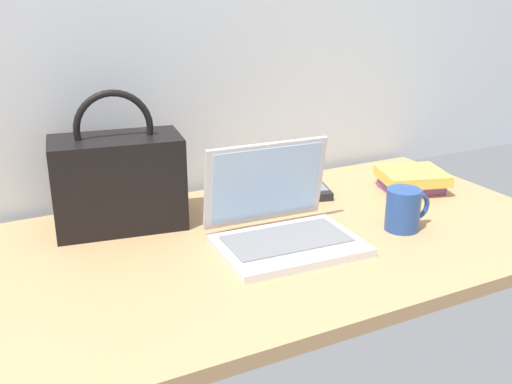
{
  "coord_description": "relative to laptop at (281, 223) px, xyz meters",
  "views": [
    {
      "loc": [
        -0.51,
        -1.09,
        0.59
      ],
      "look_at": [
        0.05,
        0.0,
        0.15
      ],
      "focal_mm": 41.56,
      "sensor_mm": 36.0,
      "label": 1
    }
  ],
  "objects": [
    {
      "name": "handbag",
      "position": [
        -0.3,
        0.26,
        0.07
      ],
      "size": [
        0.32,
        0.2,
        0.33
      ],
      "color": "black",
      "rests_on": "desk"
    },
    {
      "name": "book_stack",
      "position": [
        0.5,
        0.13,
        -0.01
      ],
      "size": [
        0.21,
        0.2,
        0.06
      ],
      "color": "#8C4C8C",
      "rests_on": "desk"
    },
    {
      "name": "desk",
      "position": [
        -0.1,
        0.03,
        -0.06
      ],
      "size": [
        1.6,
        0.76,
        0.03
      ],
      "color": "tan",
      "rests_on": "ground"
    },
    {
      "name": "remote_control_far",
      "position": [
        0.25,
        0.25,
        -0.03
      ],
      "size": [
        0.09,
        0.17,
        0.02
      ],
      "color": "black",
      "rests_on": "desk"
    },
    {
      "name": "laptop",
      "position": [
        0.0,
        0.0,
        0.0
      ],
      "size": [
        0.32,
        0.28,
        0.22
      ],
      "color": "silver",
      "rests_on": "desk"
    },
    {
      "name": "coffee_mug",
      "position": [
        0.29,
        -0.07,
        0.01
      ],
      "size": [
        0.12,
        0.08,
        0.1
      ],
      "color": "#26478C",
      "rests_on": "desk"
    }
  ]
}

